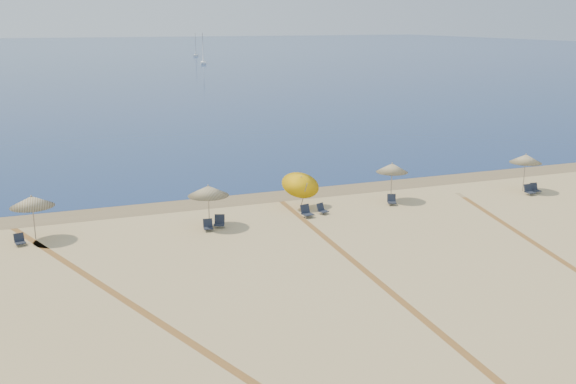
% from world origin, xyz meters
% --- Properties ---
extents(ocean, '(500.00, 500.00, 0.00)m').
position_xyz_m(ocean, '(0.00, 225.00, 0.01)').
color(ocean, '#0C2151').
rests_on(ocean, ground).
extents(wet_sand, '(500.00, 500.00, 0.00)m').
position_xyz_m(wet_sand, '(0.00, 24.00, 0.00)').
color(wet_sand, olive).
rests_on(wet_sand, ground).
extents(umbrella_1, '(2.22, 2.22, 2.39)m').
position_xyz_m(umbrella_1, '(-13.92, 20.20, 2.05)').
color(umbrella_1, gray).
rests_on(umbrella_1, ground).
extents(umbrella_2, '(2.24, 2.24, 2.38)m').
position_xyz_m(umbrella_2, '(-4.93, 19.20, 2.03)').
color(umbrella_2, gray).
rests_on(umbrella_2, ground).
extents(umbrella_3, '(2.28, 2.25, 2.46)m').
position_xyz_m(umbrella_3, '(1.13, 20.77, 1.64)').
color(umbrella_3, gray).
rests_on(umbrella_3, ground).
extents(umbrella_4, '(1.99, 1.99, 2.46)m').
position_xyz_m(umbrella_4, '(7.06, 20.35, 2.11)').
color(umbrella_4, gray).
rests_on(umbrella_4, ground).
extents(umbrella_5, '(2.07, 2.07, 2.54)m').
position_xyz_m(umbrella_5, '(16.48, 19.36, 2.20)').
color(umbrella_5, gray).
rests_on(umbrella_5, ground).
extents(chair_2, '(0.61, 0.67, 0.59)m').
position_xyz_m(chair_2, '(-14.66, 19.56, 0.26)').
color(chair_2, black).
rests_on(chair_2, ground).
extents(chair_3, '(0.58, 0.65, 0.61)m').
position_xyz_m(chair_3, '(-5.16, 18.55, 0.27)').
color(chair_3, black).
rests_on(chair_3, ground).
extents(chair_4, '(0.75, 0.80, 0.67)m').
position_xyz_m(chair_4, '(-4.44, 18.90, 0.30)').
color(chair_4, black).
rests_on(chair_4, ground).
extents(chair_5, '(0.70, 0.78, 0.70)m').
position_xyz_m(chair_5, '(0.76, 18.99, 0.31)').
color(chair_5, black).
rests_on(chair_5, ground).
extents(chair_6, '(0.69, 0.74, 0.61)m').
position_xyz_m(chair_6, '(1.86, 19.26, 0.27)').
color(chair_6, black).
rests_on(chair_6, ground).
extents(chair_7, '(0.71, 0.76, 0.63)m').
position_xyz_m(chair_7, '(6.65, 19.52, 0.28)').
color(chair_7, black).
rests_on(chair_7, ground).
extents(chair_8, '(0.56, 0.66, 0.66)m').
position_xyz_m(chair_8, '(16.21, 18.47, 0.29)').
color(chair_8, black).
rests_on(chair_8, ground).
extents(chair_9, '(0.57, 0.65, 0.64)m').
position_xyz_m(chair_9, '(16.90, 18.72, 0.28)').
color(chair_9, black).
rests_on(chair_9, ground).
extents(sailboat_0, '(2.37, 5.37, 7.76)m').
position_xyz_m(sailboat_0, '(25.44, 151.34, 2.35)').
color(sailboat_0, white).
rests_on(sailboat_0, ocean).
extents(sailboat_2, '(2.52, 4.93, 7.13)m').
position_xyz_m(sailboat_2, '(31.49, 187.55, 2.16)').
color(sailboat_2, white).
rests_on(sailboat_2, ocean).
extents(tire_tracks, '(54.35, 39.90, 0.00)m').
position_xyz_m(tire_tracks, '(-0.33, 9.00, 0.00)').
color(tire_tracks, tan).
rests_on(tire_tracks, ground).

